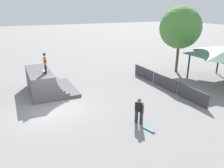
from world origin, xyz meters
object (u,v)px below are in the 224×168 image
object	(u,v)px
bystander_walking	(139,110)
tree_beside_pavilion	(180,28)
skater_on_deck	(45,62)
skateboard_on_deck	(44,71)
skateboard_on_ground	(149,129)

from	to	relation	value
bystander_walking	tree_beside_pavilion	xyz separation A→B (m)	(-7.96, 9.76, 3.74)
skater_on_deck	skateboard_on_deck	size ratio (longest dim) A/B	1.81
bystander_walking	skateboard_on_deck	bearing A→B (deg)	7.69
skater_on_deck	skateboard_on_deck	bearing A→B (deg)	-157.32
skateboard_on_deck	skateboard_on_ground	distance (m)	9.41
skater_on_deck	skateboard_on_deck	distance (m)	0.92
skateboard_on_deck	tree_beside_pavilion	size ratio (longest dim) A/B	0.13
skateboard_on_deck	skater_on_deck	bearing A→B (deg)	23.29
bystander_walking	tree_beside_pavilion	size ratio (longest dim) A/B	0.24
skateboard_on_deck	skateboard_on_ground	bearing A→B (deg)	36.64
skater_on_deck	tree_beside_pavilion	world-z (taller)	tree_beside_pavilion
skater_on_deck	skateboard_on_ground	distance (m)	9.24
bystander_walking	tree_beside_pavilion	distance (m)	13.14
skater_on_deck	tree_beside_pavilion	bearing A→B (deg)	102.75
bystander_walking	tree_beside_pavilion	bearing A→B (deg)	-73.57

